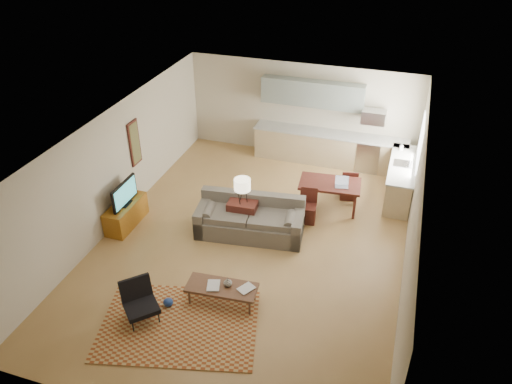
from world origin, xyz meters
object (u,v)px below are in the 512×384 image
(console_table, at_px, (243,216))
(sofa, at_px, (250,218))
(armchair, at_px, (141,304))
(dining_table, at_px, (329,196))
(coffee_table, at_px, (222,294))
(tv_credenza, at_px, (126,214))

(console_table, bearing_deg, sofa, -28.61)
(sofa, xyz_separation_m, armchair, (-1.04, -3.07, -0.05))
(console_table, bearing_deg, dining_table, 37.26)
(sofa, bearing_deg, armchair, -115.95)
(armchair, relative_size, dining_table, 0.53)
(coffee_table, bearing_deg, armchair, -149.93)
(sofa, bearing_deg, tv_credenza, -176.64)
(sofa, distance_m, armchair, 3.25)
(sofa, relative_size, tv_credenza, 2.02)
(coffee_table, distance_m, armchair, 1.50)
(tv_credenza, height_order, console_table, console_table)
(armchair, distance_m, dining_table, 5.28)
(armchair, height_order, console_table, armchair)
(sofa, xyz_separation_m, coffee_table, (0.19, -2.23, -0.23))
(console_table, bearing_deg, tv_credenza, -170.25)
(armchair, bearing_deg, console_table, 30.01)
(tv_credenza, relative_size, console_table, 1.63)
(dining_table, bearing_deg, armchair, -123.96)
(sofa, height_order, tv_credenza, sofa)
(dining_table, bearing_deg, sofa, -139.03)
(dining_table, bearing_deg, tv_credenza, -159.55)
(sofa, height_order, console_table, sofa)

